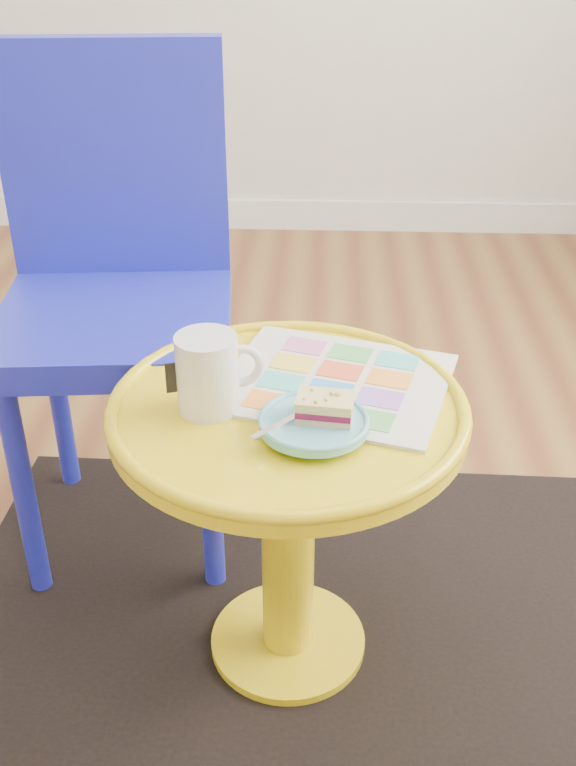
{
  "coord_description": "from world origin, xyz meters",
  "views": [
    {
      "loc": [
        0.72,
        -1.31,
        1.22
      ],
      "look_at": [
        0.67,
        -0.2,
        0.57
      ],
      "focal_mm": 40.0,
      "sensor_mm": 36.0,
      "label": 1
    }
  ],
  "objects_px": {
    "chair": "(117,276)",
    "plate": "(314,424)",
    "newspaper": "(335,382)",
    "mug": "(209,371)",
    "side_table": "(288,482)"
  },
  "relations": [
    {
      "from": "chair",
      "to": "newspaper",
      "type": "distance_m",
      "value": 0.53
    },
    {
      "from": "mug",
      "to": "plate",
      "type": "height_order",
      "value": "mug"
    },
    {
      "from": "side_table",
      "to": "plate",
      "type": "distance_m",
      "value": 0.19
    },
    {
      "from": "newspaper",
      "to": "plate",
      "type": "xyz_separation_m",
      "value": [
        -0.03,
        -0.14,
        0.01
      ]
    },
    {
      "from": "newspaper",
      "to": "mug",
      "type": "relative_size",
      "value": 2.65
    },
    {
      "from": "chair",
      "to": "plate",
      "type": "bearing_deg",
      "value": -55.67
    },
    {
      "from": "side_table",
      "to": "newspaper",
      "type": "relative_size",
      "value": 1.59
    },
    {
      "from": "chair",
      "to": "mug",
      "type": "distance_m",
      "value": 0.47
    },
    {
      "from": "newspaper",
      "to": "plate",
      "type": "height_order",
      "value": "plate"
    },
    {
      "from": "chair",
      "to": "newspaper",
      "type": "bearing_deg",
      "value": -43.11
    },
    {
      "from": "chair",
      "to": "plate",
      "type": "height_order",
      "value": "chair"
    },
    {
      "from": "side_table",
      "to": "newspaper",
      "type": "distance_m",
      "value": 0.18
    },
    {
      "from": "side_table",
      "to": "plate",
      "type": "bearing_deg",
      "value": -61.45
    },
    {
      "from": "mug",
      "to": "plate",
      "type": "xyz_separation_m",
      "value": [
        0.16,
        -0.06,
        -0.05
      ]
    },
    {
      "from": "mug",
      "to": "chair",
      "type": "bearing_deg",
      "value": 103.13
    }
  ]
}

